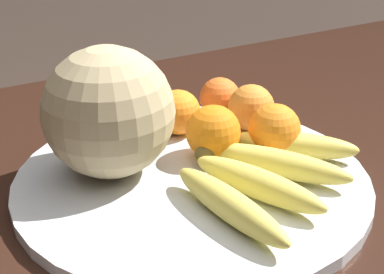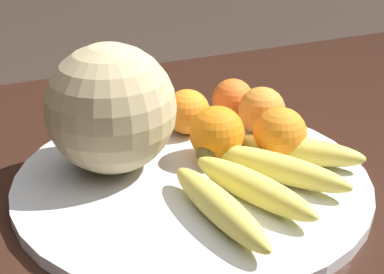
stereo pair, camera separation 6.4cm
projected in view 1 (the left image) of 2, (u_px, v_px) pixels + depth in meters
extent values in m
cube|color=black|center=(266.00, 198.00, 0.67)|extent=(1.65, 1.04, 0.04)
cube|color=black|center=(369.00, 168.00, 1.52)|extent=(0.07, 0.07, 0.72)
cylinder|color=silver|center=(192.00, 179.00, 0.66)|extent=(0.44, 0.44, 0.02)
torus|color=navy|center=(192.00, 178.00, 0.66)|extent=(0.44, 0.44, 0.01)
sphere|color=tan|center=(109.00, 112.00, 0.63)|extent=(0.16, 0.16, 0.16)
sphere|color=brown|center=(205.00, 154.00, 0.67)|extent=(0.03, 0.03, 0.03)
ellipsoid|color=#E5D156|center=(229.00, 204.00, 0.56)|extent=(0.05, 0.18, 0.03)
ellipsoid|color=#E5D156|center=(258.00, 183.00, 0.60)|extent=(0.09, 0.18, 0.04)
ellipsoid|color=#E5D156|center=(279.00, 163.00, 0.65)|extent=(0.13, 0.17, 0.03)
ellipsoid|color=#E5D156|center=(293.00, 145.00, 0.69)|extent=(0.15, 0.14, 0.03)
sphere|color=orange|center=(274.00, 129.00, 0.70)|extent=(0.07, 0.07, 0.07)
sphere|color=orange|center=(213.00, 132.00, 0.69)|extent=(0.07, 0.07, 0.07)
sphere|color=orange|center=(220.00, 98.00, 0.80)|extent=(0.06, 0.06, 0.06)
sphere|color=orange|center=(178.00, 112.00, 0.75)|extent=(0.06, 0.06, 0.06)
sphere|color=orange|center=(251.00, 108.00, 0.76)|extent=(0.07, 0.07, 0.07)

